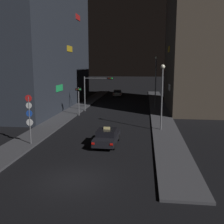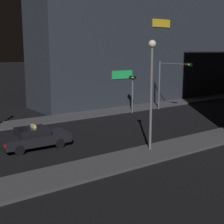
{
  "view_description": "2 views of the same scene",
  "coord_description": "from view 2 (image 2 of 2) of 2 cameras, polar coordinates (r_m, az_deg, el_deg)",
  "views": [
    {
      "loc": [
        4.22,
        -14.81,
        6.93
      ],
      "look_at": [
        0.48,
        15.34,
        1.56
      ],
      "focal_mm": 42.71,
      "sensor_mm": 36.0,
      "label": 1
    },
    {
      "loc": [
        20.81,
        -0.61,
        6.41
      ],
      "look_at": [
        0.53,
        14.23,
        1.64
      ],
      "focal_mm": 52.58,
      "sensor_mm": 36.0,
      "label": 2
    }
  ],
  "objects": [
    {
      "name": "street_lamp_near_block",
      "position": [
        20.37,
        6.88,
        5.82
      ],
      "size": [
        0.47,
        0.47,
        6.84
      ],
      "color": "slate",
      "rests_on": "sidewalk_right"
    },
    {
      "name": "traffic_light_overhead",
      "position": [
        34.83,
        10.2,
        6.31
      ],
      "size": [
        4.41,
        0.42,
        5.24
      ],
      "color": "slate",
      "rests_on": "ground_plane"
    },
    {
      "name": "taxi",
      "position": [
        22.18,
        -13.3,
        -4.36
      ],
      "size": [
        1.96,
        4.51,
        1.62
      ],
      "color": "black",
      "rests_on": "ground_plane"
    },
    {
      "name": "traffic_light_left_kerb",
      "position": [
        33.57,
        3.57,
        4.53
      ],
      "size": [
        0.8,
        0.42,
        3.9
      ],
      "color": "slate",
      "rests_on": "ground_plane"
    },
    {
      "name": "sidewalk_left",
      "position": [
        38.96,
        8.46,
        1.29
      ],
      "size": [
        2.78,
        56.92,
        0.16
      ],
      "primitive_type": "cube",
      "color": "#424247",
      "rests_on": "ground_plane"
    },
    {
      "name": "building_facade_left",
      "position": [
        42.71,
        5.46,
        15.95
      ],
      "size": [
        6.45,
        28.94,
        20.61
      ],
      "color": "#282D38",
      "rests_on": "ground_plane"
    }
  ]
}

